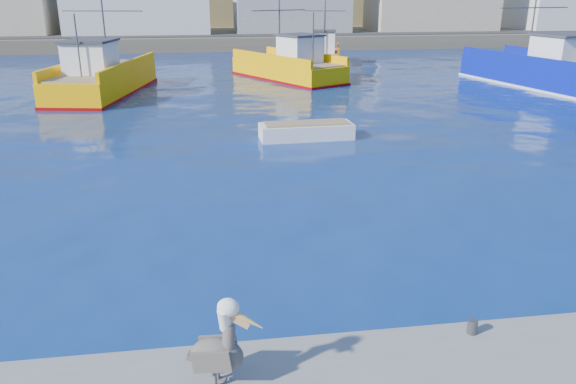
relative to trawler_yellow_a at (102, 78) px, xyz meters
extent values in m
plane|color=#071053|center=(9.24, -29.17, -1.11)|extent=(260.00, 260.00, 0.00)
cylinder|color=#4C4C4C|center=(12.24, -32.57, -0.46)|extent=(0.20, 0.20, 0.30)
cube|color=brown|center=(9.24, 42.83, -0.31)|extent=(160.00, 30.00, 1.60)
cube|color=#2D2D2D|center=(9.24, 31.83, 0.54)|extent=(150.00, 5.00, 0.10)
cube|color=silver|center=(-0.76, 37.83, 3.24)|extent=(18.00, 11.00, 5.50)
cube|color=gray|center=(19.24, 37.83, 3.74)|extent=(15.00, 10.00, 6.50)
cube|color=tan|center=(39.24, 37.83, 4.24)|extent=(17.00, 9.00, 7.50)
cube|color=silver|center=(59.24, 37.83, 3.49)|extent=(13.00, 10.00, 6.00)
cube|color=#FFAF00|center=(0.06, 0.29, -0.31)|extent=(6.44, 12.92, 1.61)
cube|color=#FFAF00|center=(1.96, -0.09, 0.85)|extent=(2.60, 11.93, 0.70)
cube|color=#FFAF00|center=(-1.84, 0.66, 0.85)|extent=(2.60, 11.93, 0.70)
cube|color=#850505|center=(0.06, 0.29, -1.06)|extent=(6.57, 13.18, 0.25)
cube|color=#8C7251|center=(0.06, 0.29, 0.55)|extent=(6.02, 12.37, 0.10)
cube|color=white|center=(-0.30, -1.53, 1.60)|extent=(3.43, 3.59, 2.00)
cube|color=#333338|center=(-0.30, -1.53, 2.70)|extent=(3.70, 3.99, 0.15)
cylinder|color=#4C4C4C|center=(0.30, 1.50, 3.00)|extent=(0.14, 0.14, 5.00)
cylinder|color=#4C4C4C|center=(-0.66, -3.35, 2.50)|extent=(0.12, 0.12, 4.00)
cylinder|color=#4C4C4C|center=(0.30, 1.50, 4.50)|extent=(5.67, 1.20, 0.08)
cube|color=#FFAF00|center=(14.06, 5.23, -0.39)|extent=(8.63, 11.55, 1.44)
cube|color=#FFAF00|center=(15.64, 6.08, 0.68)|extent=(5.37, 9.65, 0.70)
cube|color=#FFAF00|center=(12.48, 4.37, 0.68)|extent=(5.37, 9.65, 0.70)
cube|color=#850505|center=(14.06, 5.23, -1.06)|extent=(8.80, 11.78, 0.25)
cube|color=#8C7251|center=(14.06, 5.23, 0.38)|extent=(8.15, 11.02, 0.10)
cube|color=white|center=(14.85, 3.77, 1.43)|extent=(3.67, 3.71, 2.00)
cube|color=#333338|center=(14.85, 3.77, 2.53)|extent=(4.00, 4.09, 0.15)
cylinder|color=#4C4C4C|center=(13.53, 6.20, 2.83)|extent=(0.16, 0.16, 5.00)
cylinder|color=#4C4C4C|center=(15.64, 2.31, 2.33)|extent=(0.14, 0.14, 4.00)
cylinder|color=#4C4C4C|center=(13.53, 6.20, 4.33)|extent=(4.75, 2.62, 0.08)
cube|color=#07159A|center=(32.92, -0.72, -0.25)|extent=(7.20, 13.85, 1.71)
cube|color=#07159A|center=(35.05, -0.28, 0.95)|extent=(2.90, 12.72, 0.70)
cube|color=#07159A|center=(30.80, -1.16, 0.95)|extent=(2.90, 12.72, 0.70)
cube|color=silver|center=(32.92, -0.72, -1.06)|extent=(7.34, 14.13, 0.25)
cube|color=#8C7251|center=(32.92, -0.72, 0.65)|extent=(6.73, 13.26, 0.10)
cube|color=white|center=(33.33, -2.66, 1.70)|extent=(3.83, 3.89, 2.00)
cube|color=#333338|center=(33.33, -2.66, 2.80)|extent=(4.14, 4.32, 0.15)
cylinder|color=#4C4C4C|center=(32.66, 0.57, 3.10)|extent=(0.14, 0.14, 5.00)
cylinder|color=#4C4C4C|center=(32.66, 0.57, 4.60)|extent=(6.35, 1.39, 0.08)
cube|color=#DF6305|center=(19.35, 15.59, -0.59)|extent=(4.66, 8.41, 1.03)
cube|color=#DF6305|center=(20.72, 15.28, 0.27)|extent=(1.89, 7.64, 0.70)
cube|color=#DF6305|center=(17.98, 15.90, 0.27)|extent=(1.89, 7.64, 0.70)
cube|color=#8C7251|center=(19.35, 15.59, -0.03)|extent=(4.36, 8.05, 0.10)
cube|color=white|center=(19.09, 14.43, 1.02)|extent=(2.47, 2.40, 2.00)
cube|color=#333338|center=(19.09, 14.43, 2.12)|extent=(2.67, 2.66, 0.15)
cylinder|color=#4C4C4C|center=(19.52, 16.37, 2.42)|extent=(0.14, 0.14, 5.00)
cylinder|color=#4C4C4C|center=(18.82, 13.26, 1.92)|extent=(0.12, 0.12, 4.00)
cylinder|color=#4C4C4C|center=(19.52, 16.37, 3.92)|extent=(4.09, 1.00, 0.08)
cube|color=silver|center=(12.08, -14.71, -0.82)|extent=(4.66, 1.80, 0.92)
cube|color=#8C7251|center=(12.08, -14.71, -0.33)|extent=(4.19, 1.43, 0.09)
cube|color=silver|center=(34.59, 9.03, -0.85)|extent=(3.16, 4.38, 0.83)
cube|color=#8C7251|center=(34.59, 9.03, -0.40)|extent=(2.69, 3.87, 0.08)
cylinder|color=#595451|center=(7.12, -33.44, -0.45)|extent=(0.09, 0.09, 0.32)
cylinder|color=#595451|center=(7.17, -33.24, -0.45)|extent=(0.09, 0.09, 0.32)
cube|color=#595451|center=(7.23, -33.26, -0.60)|extent=(0.19, 0.17, 0.02)
ellipsoid|color=#38332D|center=(7.17, -33.35, -0.03)|extent=(1.05, 0.78, 0.64)
cube|color=#38332D|center=(7.08, -33.58, 0.00)|extent=(0.71, 0.26, 0.47)
cube|color=#38332D|center=(7.21, -33.10, 0.00)|extent=(0.71, 0.26, 0.47)
cube|color=#38332D|center=(6.78, -33.24, -0.10)|extent=(0.28, 0.23, 0.13)
cylinder|color=#38332D|center=(7.38, -33.41, 0.32)|extent=(0.30, 0.38, 0.51)
cylinder|color=white|center=(7.32, -33.39, 0.70)|extent=(0.28, 0.37, 0.48)
ellipsoid|color=white|center=(7.39, -33.41, 0.93)|extent=(0.44, 0.38, 0.32)
cone|color=gold|center=(7.67, -33.49, 0.73)|extent=(0.66, 0.33, 0.44)
cube|color=tan|center=(7.56, -33.46, 0.68)|extent=(0.39, 0.16, 0.28)
camera|label=1|loc=(7.19, -41.54, 5.86)|focal=35.00mm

